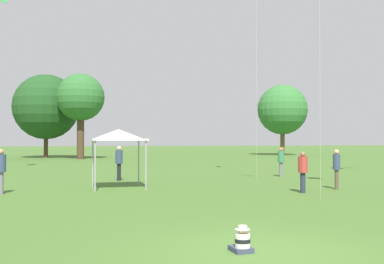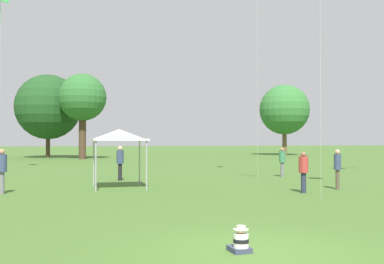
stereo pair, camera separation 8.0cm
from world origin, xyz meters
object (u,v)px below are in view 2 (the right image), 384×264
(person_standing_2, at_px, (120,160))
(canopy_tent, at_px, (119,135))
(distant_tree_2, at_px, (48,107))
(distant_tree_0, at_px, (284,110))
(person_standing_4, at_px, (282,159))
(seated_toddler, at_px, (240,241))
(person_standing_7, at_px, (337,165))
(person_standing_3, at_px, (2,167))
(distant_tree_1, at_px, (83,98))
(kite_1, at_px, (1,0))
(person_standing_1, at_px, (303,168))

(person_standing_2, xyz_separation_m, canopy_tent, (-0.21, -3.82, 1.28))
(person_standing_2, height_order, distant_tree_2, distant_tree_2)
(person_standing_2, distance_m, distant_tree_0, 43.62)
(person_standing_4, distance_m, distant_tree_2, 36.51)
(seated_toddler, distance_m, person_standing_4, 18.49)
(canopy_tent, relative_size, distant_tree_2, 0.26)
(person_standing_7, bearing_deg, person_standing_3, -26.13)
(person_standing_3, xyz_separation_m, person_standing_7, (14.20, -1.21, -0.01))
(person_standing_3, relative_size, distant_tree_2, 0.18)
(distant_tree_1, height_order, distant_tree_2, distant_tree_2)
(seated_toddler, height_order, kite_1, kite_1)
(kite_1, distance_m, distant_tree_0, 42.98)
(person_standing_4, xyz_separation_m, distant_tree_1, (-12.58, 27.44, 5.91))
(distant_tree_1, relative_size, distant_tree_2, 0.96)
(kite_1, height_order, distant_tree_0, kite_1)
(person_standing_4, distance_m, person_standing_7, 6.95)
(person_standing_2, bearing_deg, distant_tree_0, 57.65)
(canopy_tent, xyz_separation_m, distant_tree_1, (-2.79, 31.89, 4.55))
(person_standing_7, relative_size, canopy_tent, 0.66)
(person_standing_7, bearing_deg, distant_tree_0, -131.61)
(distant_tree_0, bearing_deg, kite_1, -139.51)
(seated_toddler, distance_m, distant_tree_1, 44.86)
(person_standing_4, xyz_separation_m, canopy_tent, (-9.79, -4.46, 1.36))
(person_standing_4, bearing_deg, distant_tree_0, 89.26)
(seated_toddler, distance_m, person_standing_1, 10.48)
(person_standing_2, distance_m, canopy_tent, 4.04)
(person_standing_1, distance_m, person_standing_2, 10.17)
(distant_tree_2, bearing_deg, person_standing_3, -86.53)
(canopy_tent, bearing_deg, seated_toddler, -81.47)
(person_standing_7, distance_m, canopy_tent, 9.86)
(person_standing_1, distance_m, kite_1, 23.66)
(person_standing_2, bearing_deg, person_standing_7, -31.77)
(person_standing_2, relative_size, distant_tree_2, 0.18)
(distant_tree_0, bearing_deg, distant_tree_2, -174.85)
(seated_toddler, relative_size, distant_tree_0, 0.05)
(person_standing_2, relative_size, person_standing_3, 1.02)
(seated_toddler, relative_size, person_standing_1, 0.31)
(person_standing_2, bearing_deg, distant_tree_1, 98.65)
(distant_tree_0, distance_m, distant_tree_2, 32.14)
(person_standing_4, xyz_separation_m, person_standing_7, (-0.34, -6.94, 0.05))
(person_standing_3, bearing_deg, person_standing_7, 164.06)
(seated_toddler, relative_size, person_standing_3, 0.29)
(person_standing_7, bearing_deg, canopy_tent, -35.95)
(distant_tree_2, bearing_deg, kite_1, -91.02)
(person_standing_7, height_order, distant_tree_2, distant_tree_2)
(seated_toddler, xyz_separation_m, canopy_tent, (-1.83, 12.21, 2.18))
(kite_1, bearing_deg, person_standing_1, -63.08)
(seated_toddler, bearing_deg, person_standing_1, 50.85)
(person_standing_4, bearing_deg, distant_tree_2, 140.53)
(distant_tree_0, bearing_deg, person_standing_4, -113.53)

